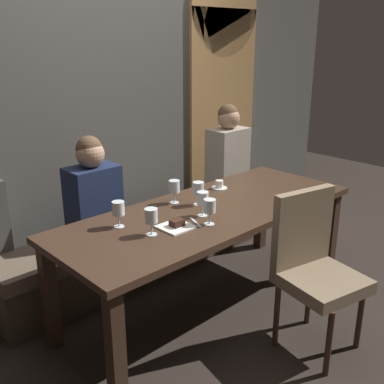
# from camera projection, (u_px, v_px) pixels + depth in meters

# --- Properties ---
(ground) EXTENTS (9.00, 9.00, 0.00)m
(ground) POSITION_uv_depth(u_px,v_px,m) (208.00, 304.00, 3.33)
(ground) COLOR black
(back_wall_tiled) EXTENTS (6.00, 0.12, 3.00)m
(back_wall_tiled) POSITION_uv_depth(u_px,v_px,m) (103.00, 81.00, 3.68)
(back_wall_tiled) COLOR #4C4944
(back_wall_tiled) RESTS_ON ground
(arched_door) EXTENTS (0.90, 0.05, 2.55)m
(arched_door) POSITION_uv_depth(u_px,v_px,m) (223.00, 87.00, 4.55)
(arched_door) COLOR olive
(arched_door) RESTS_ON ground
(dining_table) EXTENTS (2.20, 0.84, 0.74)m
(dining_table) POSITION_uv_depth(u_px,v_px,m) (209.00, 221.00, 3.11)
(dining_table) COLOR #342217
(dining_table) RESTS_ON ground
(banquette_bench) EXTENTS (2.50, 0.44, 0.45)m
(banquette_bench) POSITION_uv_depth(u_px,v_px,m) (148.00, 245.00, 3.73)
(banquette_bench) COLOR #40352A
(banquette_bench) RESTS_ON ground
(chair_near_side) EXTENTS (0.52, 0.52, 0.98)m
(chair_near_side) POSITION_uv_depth(u_px,v_px,m) (313.00, 261.00, 2.75)
(chair_near_side) COLOR #3D281C
(chair_near_side) RESTS_ON ground
(diner_redhead) EXTENTS (0.36, 0.24, 0.75)m
(diner_redhead) POSITION_uv_depth(u_px,v_px,m) (93.00, 190.00, 3.26)
(diner_redhead) COLOR #192342
(diner_redhead) RESTS_ON banquette_bench
(diner_bearded) EXTENTS (0.36, 0.24, 0.83)m
(diner_bearded) POSITION_uv_depth(u_px,v_px,m) (228.00, 152.00, 4.18)
(diner_bearded) COLOR #9E9384
(diner_bearded) RESTS_ON banquette_bench
(wine_glass_far_right) EXTENTS (0.08, 0.08, 0.16)m
(wine_glass_far_right) POSITION_uv_depth(u_px,v_px,m) (203.00, 199.00, 2.93)
(wine_glass_far_right) COLOR silver
(wine_glass_far_right) RESTS_ON dining_table
(wine_glass_center_front) EXTENTS (0.08, 0.08, 0.16)m
(wine_glass_center_front) POSITION_uv_depth(u_px,v_px,m) (174.00, 187.00, 3.16)
(wine_glass_center_front) COLOR silver
(wine_glass_center_front) RESTS_ON dining_table
(wine_glass_far_left) EXTENTS (0.08, 0.08, 0.16)m
(wine_glass_far_left) POSITION_uv_depth(u_px,v_px,m) (210.00, 207.00, 2.80)
(wine_glass_far_left) COLOR silver
(wine_glass_far_left) RESTS_ON dining_table
(wine_glass_near_left) EXTENTS (0.08, 0.08, 0.16)m
(wine_glass_near_left) POSITION_uv_depth(u_px,v_px,m) (151.00, 217.00, 2.65)
(wine_glass_near_left) COLOR silver
(wine_glass_near_left) RESTS_ON dining_table
(wine_glass_near_right) EXTENTS (0.08, 0.08, 0.16)m
(wine_glass_near_right) POSITION_uv_depth(u_px,v_px,m) (118.00, 209.00, 2.76)
(wine_glass_near_right) COLOR silver
(wine_glass_near_right) RESTS_ON dining_table
(wine_glass_center_back) EXTENTS (0.08, 0.08, 0.16)m
(wine_glass_center_back) POSITION_uv_depth(u_px,v_px,m) (198.00, 189.00, 3.12)
(wine_glass_center_back) COLOR silver
(wine_glass_center_back) RESTS_ON dining_table
(espresso_cup) EXTENTS (0.12, 0.12, 0.06)m
(espresso_cup) POSITION_uv_depth(u_px,v_px,m) (219.00, 185.00, 3.49)
(espresso_cup) COLOR white
(espresso_cup) RESTS_ON dining_table
(dessert_plate) EXTENTS (0.19, 0.19, 0.05)m
(dessert_plate) POSITION_uv_depth(u_px,v_px,m) (176.00, 225.00, 2.78)
(dessert_plate) COLOR white
(dessert_plate) RESTS_ON dining_table
(fork_on_table) EXTENTS (0.08, 0.16, 0.01)m
(fork_on_table) POSITION_uv_depth(u_px,v_px,m) (196.00, 222.00, 2.85)
(fork_on_table) COLOR silver
(fork_on_table) RESTS_ON dining_table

